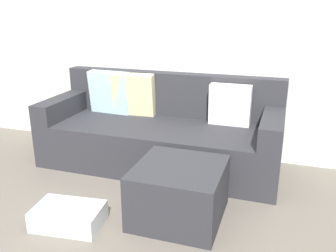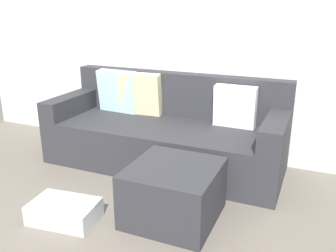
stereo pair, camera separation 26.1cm
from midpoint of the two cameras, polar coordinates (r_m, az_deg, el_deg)
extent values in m
cube|color=silver|center=(3.98, 0.73, 13.47)|extent=(5.78, 0.10, 2.52)
cube|color=#2D2D33|center=(3.78, -3.32, -3.04)|extent=(2.43, 0.93, 0.45)
cube|color=#2D2D33|center=(3.98, -1.42, 5.06)|extent=(2.43, 0.17, 0.47)
cube|color=#2D2D33|center=(4.20, -17.73, 3.07)|extent=(0.20, 0.93, 0.21)
cube|color=#2D2D33|center=(3.43, 14.17, 0.03)|extent=(0.20, 0.93, 0.21)
cube|color=silver|center=(4.12, -10.98, 5.20)|extent=(0.48, 0.19, 0.48)
cube|color=beige|center=(3.99, -7.33, 4.91)|extent=(0.47, 0.20, 0.48)
cube|color=white|center=(3.67, 7.76, 3.29)|extent=(0.42, 0.14, 0.42)
cube|color=#2D2D33|center=(2.88, -0.85, -10.41)|extent=(0.67, 0.69, 0.44)
cube|color=silver|center=(2.98, -17.94, -13.45)|extent=(0.55, 0.39, 0.16)
camera|label=1|loc=(0.13, -92.35, -0.79)|focal=38.60mm
camera|label=2|loc=(0.13, 87.65, 0.79)|focal=38.60mm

